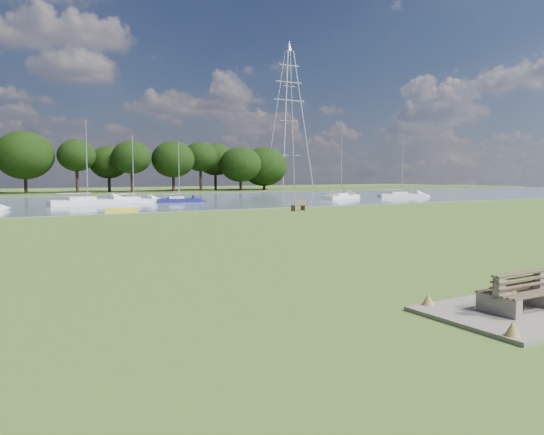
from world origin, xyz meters
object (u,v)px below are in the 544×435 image
bench_pair (519,293)px  sailboat_4 (401,194)px  sailboat_1 (341,195)px  sailboat_3 (133,199)px  riverbank_bench (299,205)px  sailboat_5 (87,200)px  kayak (121,210)px  sailboat_6 (179,199)px  pylon (289,97)px

bench_pair → sailboat_4: size_ratio=0.21×
sailboat_1 → sailboat_3: 26.28m
riverbank_bench → sailboat_3: bearing=96.8°
sailboat_3 → sailboat_5: bearing=-177.2°
kayak → sailboat_4: bearing=25.3°
riverbank_bench → sailboat_6: (-4.71, 18.03, -0.05)m
sailboat_1 → sailboat_3: bearing=152.6°
bench_pair → sailboat_1: 56.49m
sailboat_4 → riverbank_bench: bearing=-130.3°
riverbank_bench → sailboat_3: (-9.69, 18.97, -0.03)m
sailboat_3 → sailboat_5: size_ratio=0.84×
bench_pair → kayak: size_ratio=0.67×
kayak → sailboat_1: bearing=30.6°
bench_pair → pylon: bearing=61.2°
kayak → sailboat_3: sailboat_3 is taller
sailboat_4 → sailboat_5: (-40.74, 3.39, 0.04)m
kayak → sailboat_4: sailboat_4 is taller
riverbank_bench → sailboat_6: bearing=84.4°
bench_pair → kayak: 38.00m
bench_pair → pylon: size_ratio=0.06×
bench_pair → sailboat_5: size_ratio=0.21×
kayak → sailboat_3: size_ratio=0.36×
sailboat_6 → sailboat_4: bearing=1.0°
pylon → sailboat_6: (-35.65, -34.05, -18.22)m
riverbank_bench → kayak: 15.44m
bench_pair → riverbank_bench: 34.99m
sailboat_3 → sailboat_6: 5.06m
bench_pair → sailboat_6: (9.62, 49.95, -0.04)m
riverbank_bench → sailboat_4: sailboat_4 is taller
kayak → sailboat_6: size_ratio=0.40×
kayak → sailboat_6: bearing=65.1°
sailboat_4 → sailboat_5: size_ratio=0.97×
kayak → sailboat_1: 31.97m
kayak → sailboat_1: (30.55, 9.42, 0.32)m
pylon → kayak: bearing=-134.5°
sailboat_1 → sailboat_4: sailboat_1 is taller
kayak → sailboat_1: sailboat_1 is taller
sailboat_1 → sailboat_4: 9.61m
riverbank_bench → kayak: size_ratio=0.63×
kayak → sailboat_3: (4.50, 12.89, 0.29)m
sailboat_3 → sailboat_1: bearing=-16.9°
pylon → sailboat_4: 42.05m
sailboat_3 → sailboat_6: (4.97, -0.94, -0.02)m
bench_pair → kayak: bench_pair is taller
bench_pair → kayak: bearing=89.3°
sailboat_3 → bench_pair: bearing=-104.5°
sailboat_4 → sailboat_5: sailboat_5 is taller
sailboat_6 → pylon: bearing=51.3°
pylon → sailboat_1: size_ratio=3.12×
sailboat_3 → sailboat_6: bearing=-20.0°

